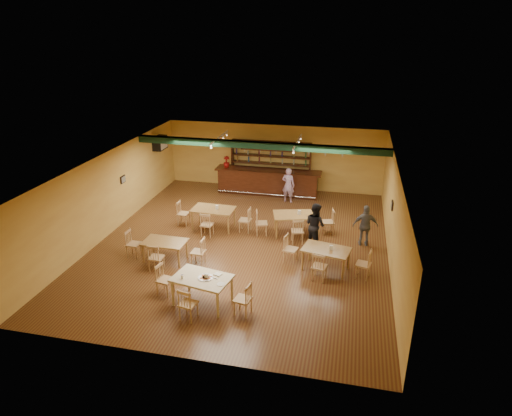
% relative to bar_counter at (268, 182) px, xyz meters
% --- Properties ---
extents(floor, '(12.00, 12.00, 0.00)m').
position_rel_bar_counter_xyz_m(floor, '(0.10, -5.15, -0.56)').
color(floor, '#532B17').
rests_on(floor, ground).
extents(ceiling_beam, '(10.00, 0.30, 0.25)m').
position_rel_bar_counter_xyz_m(ceiling_beam, '(0.10, -2.35, 2.31)').
color(ceiling_beam, black).
rests_on(ceiling_beam, ceiling).
extents(track_rail_left, '(0.05, 2.50, 0.05)m').
position_rel_bar_counter_xyz_m(track_rail_left, '(-1.70, -1.75, 2.38)').
color(track_rail_left, silver).
rests_on(track_rail_left, ceiling).
extents(track_rail_right, '(0.05, 2.50, 0.05)m').
position_rel_bar_counter_xyz_m(track_rail_right, '(1.50, -1.75, 2.38)').
color(track_rail_right, silver).
rests_on(track_rail_right, ceiling).
extents(ac_unit, '(0.34, 0.70, 0.48)m').
position_rel_bar_counter_xyz_m(ac_unit, '(-4.70, -0.95, 1.79)').
color(ac_unit, silver).
rests_on(ac_unit, wall_left).
extents(picture_left, '(0.04, 0.34, 0.28)m').
position_rel_bar_counter_xyz_m(picture_left, '(-4.87, -4.15, 1.14)').
color(picture_left, black).
rests_on(picture_left, wall_left).
extents(picture_right, '(0.04, 0.34, 0.28)m').
position_rel_bar_counter_xyz_m(picture_right, '(5.07, -4.65, 1.14)').
color(picture_right, black).
rests_on(picture_right, wall_right).
extents(bar_counter, '(4.79, 0.85, 1.13)m').
position_rel_bar_counter_xyz_m(bar_counter, '(0.00, 0.00, 0.00)').
color(bar_counter, '#35160A').
rests_on(bar_counter, ground).
extents(back_bar_hutch, '(3.71, 0.40, 2.28)m').
position_rel_bar_counter_xyz_m(back_bar_hutch, '(0.00, 0.63, 0.57)').
color(back_bar_hutch, '#35160A').
rests_on(back_bar_hutch, ground).
extents(poinsettia, '(0.37, 0.37, 0.51)m').
position_rel_bar_counter_xyz_m(poinsettia, '(-1.95, 0.00, 0.82)').
color(poinsettia, '#A1120E').
rests_on(poinsettia, bar_counter).
extents(dining_table_a, '(1.61, 1.00, 0.79)m').
position_rel_bar_counter_xyz_m(dining_table_a, '(-1.29, -4.11, -0.17)').
color(dining_table_a, olive).
rests_on(dining_table_a, ground).
extents(dining_table_b, '(1.76, 1.31, 0.78)m').
position_rel_bar_counter_xyz_m(dining_table_b, '(1.79, -3.96, -0.17)').
color(dining_table_b, olive).
rests_on(dining_table_b, ground).
extents(dining_table_c, '(1.41, 0.87, 0.69)m').
position_rel_bar_counter_xyz_m(dining_table_c, '(-2.07, -6.88, -0.22)').
color(dining_table_c, olive).
rests_on(dining_table_c, ground).
extents(dining_table_d, '(1.60, 1.15, 0.72)m').
position_rel_bar_counter_xyz_m(dining_table_d, '(3.10, -6.33, -0.20)').
color(dining_table_d, olive).
rests_on(dining_table_d, ground).
extents(near_table, '(1.71, 1.27, 0.83)m').
position_rel_bar_counter_xyz_m(near_table, '(-0.09, -8.95, -0.15)').
color(near_table, tan).
rests_on(near_table, ground).
extents(pizza_tray, '(0.42, 0.42, 0.01)m').
position_rel_bar_counter_xyz_m(pizza_tray, '(0.03, -8.95, 0.27)').
color(pizza_tray, silver).
rests_on(pizza_tray, near_table).
extents(parmesan_shaker, '(0.09, 0.09, 0.11)m').
position_rel_bar_counter_xyz_m(parmesan_shaker, '(-0.58, -9.11, 0.32)').
color(parmesan_shaker, '#EAE5C6').
rests_on(parmesan_shaker, near_table).
extents(napkin_stack, '(0.24, 0.21, 0.03)m').
position_rel_bar_counter_xyz_m(napkin_stack, '(0.30, -8.72, 0.28)').
color(napkin_stack, white).
rests_on(napkin_stack, near_table).
extents(pizza_server, '(0.33, 0.19, 0.00)m').
position_rel_bar_counter_xyz_m(pizza_server, '(0.19, -8.89, 0.28)').
color(pizza_server, silver).
rests_on(pizza_server, pizza_tray).
extents(side_plate, '(0.26, 0.26, 0.01)m').
position_rel_bar_counter_xyz_m(side_plate, '(0.52, -9.17, 0.27)').
color(side_plate, white).
rests_on(side_plate, near_table).
extents(patron_bar, '(0.63, 0.48, 1.55)m').
position_rel_bar_counter_xyz_m(patron_bar, '(1.06, -0.83, 0.21)').
color(patron_bar, purple).
rests_on(patron_bar, ground).
extents(patron_right_a, '(0.98, 0.96, 1.59)m').
position_rel_bar_counter_xyz_m(patron_right_a, '(2.59, -4.76, 0.23)').
color(patron_right_a, black).
rests_on(patron_right_a, ground).
extents(patron_right_b, '(0.90, 0.45, 1.49)m').
position_rel_bar_counter_xyz_m(patron_right_b, '(4.30, -4.33, 0.18)').
color(patron_right_b, slate).
rests_on(patron_right_b, ground).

